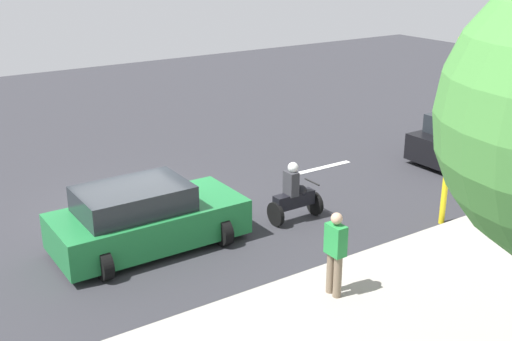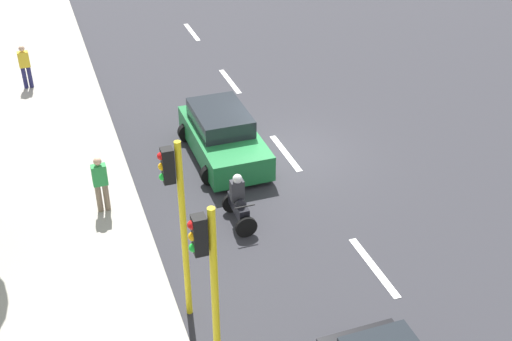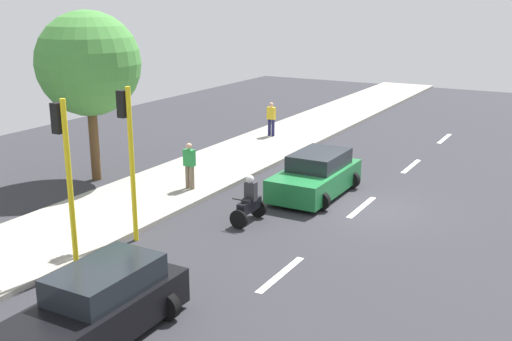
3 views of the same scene
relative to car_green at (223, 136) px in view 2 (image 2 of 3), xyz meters
name	(u,v)px [view 2 (image 2 of 3)]	position (x,y,z in m)	size (l,w,h in m)	color
ground_plane	(285,154)	(-1.94, 0.53, -0.76)	(40.00, 60.00, 0.10)	#2D2D33
sidewalk	(64,191)	(5.06, 0.53, -0.64)	(4.00, 60.00, 0.15)	#9E998E
lane_stripe_far_north	(192,32)	(-1.94, -11.47, -0.71)	(0.20, 2.40, 0.01)	white
lane_stripe_north	(230,81)	(-1.94, -5.47, -0.71)	(0.20, 2.40, 0.01)	white
lane_stripe_mid	(285,153)	(-1.94, 0.53, -0.71)	(0.20, 2.40, 0.01)	white
lane_stripe_south	(374,267)	(-1.94, 6.53, -0.71)	(0.20, 2.40, 0.01)	white
car_green	(223,136)	(0.00, 0.00, 0.00)	(2.33, 4.25, 1.52)	#1E7238
motorcycle	(239,204)	(0.67, 3.64, -0.07)	(0.60, 1.30, 1.53)	black
pedestrian_near_signal	(101,182)	(4.08, 2.00, 0.35)	(0.40, 0.24, 1.69)	#72604C
pedestrian_by_tree	(25,65)	(5.63, -7.20, 0.35)	(0.40, 0.24, 1.69)	#1E1E4C
traffic_light_corner	(178,209)	(2.91, 6.53, 2.22)	(0.49, 0.24, 4.50)	yellow
traffic_light_midblock	(209,282)	(2.91, 8.90, 2.22)	(0.49, 0.24, 4.50)	yellow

